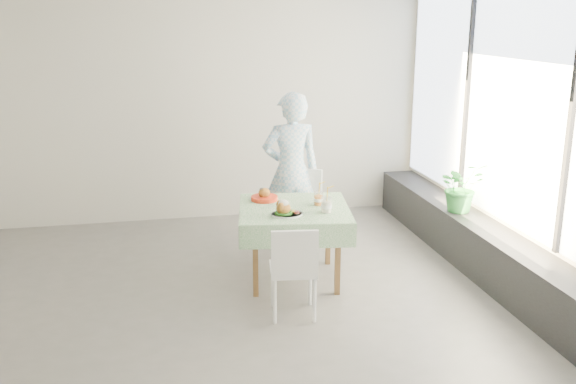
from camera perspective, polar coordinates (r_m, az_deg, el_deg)
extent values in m
plane|color=#5A5755|center=(6.06, -7.35, -9.33)|extent=(6.00, 6.00, 0.00)
cube|color=beige|center=(8.09, -9.19, 7.25)|extent=(6.00, 0.02, 2.80)
cube|color=beige|center=(3.23, -4.47, -5.12)|extent=(6.00, 0.02, 2.80)
cube|color=beige|center=(6.55, 19.42, 4.65)|extent=(0.02, 5.00, 2.80)
cube|color=#D1E0F9|center=(6.49, 19.39, 6.81)|extent=(0.01, 4.80, 2.18)
cube|color=black|center=(6.75, 17.09, -5.00)|extent=(0.40, 4.80, 0.50)
cube|color=brown|center=(6.18, 0.55, -1.66)|extent=(1.03, 1.03, 0.04)
cube|color=white|center=(6.17, 0.55, -1.43)|extent=(1.19, 1.19, 0.01)
cube|color=white|center=(7.04, 0.96, -1.72)|extent=(0.57, 0.57, 0.04)
cube|color=white|center=(7.15, 1.40, 0.47)|extent=(0.39, 0.24, 0.42)
cube|color=white|center=(5.55, 0.44, -6.87)|extent=(0.44, 0.44, 0.04)
cube|color=white|center=(5.31, 0.61, -5.46)|extent=(0.39, 0.09, 0.39)
imported|color=#8CC1E0|center=(7.03, 0.27, 1.85)|extent=(0.65, 0.43, 1.75)
cylinder|color=white|center=(5.93, -0.09, -2.00)|extent=(0.29, 0.29, 0.02)
cylinder|color=#195415|center=(5.92, -0.41, -1.89)|extent=(0.16, 0.16, 0.02)
ellipsoid|color=#9A6425|center=(5.90, -0.41, -1.46)|extent=(0.14, 0.12, 0.11)
ellipsoid|color=white|center=(5.89, -0.41, -1.02)|extent=(0.10, 0.09, 0.07)
cylinder|color=#A91E10|center=(5.93, 0.79, -1.79)|extent=(0.05, 0.05, 0.03)
cylinder|color=white|center=(6.23, 2.73, -0.60)|extent=(0.09, 0.09, 0.13)
cylinder|color=orange|center=(6.23, 2.73, -0.74)|extent=(0.08, 0.08, 0.09)
cylinder|color=white|center=(6.21, 2.74, 0.00)|extent=(0.10, 0.10, 0.01)
cylinder|color=gold|center=(6.20, 2.80, 0.42)|extent=(0.01, 0.03, 0.18)
cylinder|color=white|center=(6.01, 3.43, -1.17)|extent=(0.10, 0.10, 0.14)
cylinder|color=#EFE8C8|center=(6.01, 3.43, -1.32)|extent=(0.09, 0.09, 0.10)
cylinder|color=white|center=(5.99, 3.44, -0.50)|extent=(0.10, 0.10, 0.01)
cylinder|color=gold|center=(5.97, 3.51, -0.02)|extent=(0.01, 0.04, 0.19)
cylinder|color=red|center=(6.40, -2.12, -0.56)|extent=(0.27, 0.27, 0.04)
cylinder|color=white|center=(6.40, -2.12, -0.46)|extent=(0.22, 0.22, 0.02)
ellipsoid|color=#9A6425|center=(6.39, -2.12, -0.08)|extent=(0.12, 0.11, 0.10)
imported|color=#27752E|center=(7.04, 15.15, 0.45)|extent=(0.53, 0.47, 0.54)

